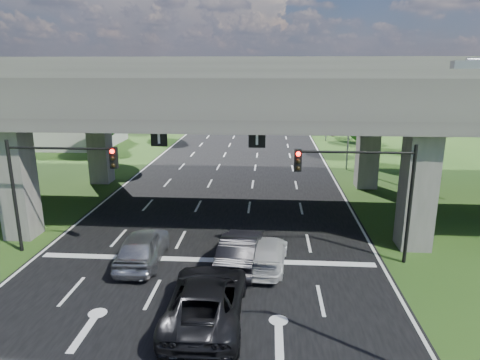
# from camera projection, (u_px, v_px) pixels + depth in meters

# --- Properties ---
(ground) EXTENTS (160.00, 160.00, 0.00)m
(ground) POSITION_uv_depth(u_px,v_px,m) (194.00, 296.00, 18.36)
(ground) COLOR #214215
(ground) RESTS_ON ground
(road) EXTENTS (18.00, 120.00, 0.03)m
(road) POSITION_uv_depth(u_px,v_px,m) (220.00, 217.00, 27.99)
(road) COLOR black
(road) RESTS_ON ground
(overpass) EXTENTS (80.00, 15.00, 10.00)m
(overpass) POSITION_uv_depth(u_px,v_px,m) (222.00, 92.00, 27.87)
(overpass) COLOR #373432
(overpass) RESTS_ON ground
(warehouse) EXTENTS (20.00, 10.00, 4.00)m
(warehouse) POSITION_uv_depth(u_px,v_px,m) (36.00, 128.00, 53.31)
(warehouse) COLOR #9E9E99
(warehouse) RESTS_ON ground
(signal_right) EXTENTS (5.76, 0.54, 6.00)m
(signal_right) POSITION_uv_depth(u_px,v_px,m) (366.00, 182.00, 20.55)
(signal_right) COLOR black
(signal_right) RESTS_ON ground
(signal_left) EXTENTS (5.76, 0.54, 6.00)m
(signal_left) POSITION_uv_depth(u_px,v_px,m) (52.00, 176.00, 21.60)
(signal_left) COLOR black
(signal_left) RESTS_ON ground
(streetlight_far) EXTENTS (3.38, 0.25, 10.00)m
(streetlight_far) POSITION_uv_depth(u_px,v_px,m) (346.00, 108.00, 39.30)
(streetlight_far) COLOR gray
(streetlight_far) RESTS_ON ground
(streetlight_beyond) EXTENTS (3.38, 0.25, 10.00)m
(streetlight_beyond) POSITION_uv_depth(u_px,v_px,m) (325.00, 96.00, 54.71)
(streetlight_beyond) COLOR gray
(streetlight_beyond) RESTS_ON ground
(tree_left_near) EXTENTS (4.50, 4.50, 7.80)m
(tree_left_near) POSITION_uv_depth(u_px,v_px,m) (100.00, 114.00, 43.10)
(tree_left_near) COLOR black
(tree_left_near) RESTS_ON ground
(tree_left_mid) EXTENTS (3.91, 3.90, 6.76)m
(tree_left_mid) POSITION_uv_depth(u_px,v_px,m) (102.00, 112.00, 51.18)
(tree_left_mid) COLOR black
(tree_left_mid) RESTS_ON ground
(tree_left_far) EXTENTS (4.80, 4.80, 8.32)m
(tree_left_far) POSITION_uv_depth(u_px,v_px,m) (152.00, 99.00, 58.37)
(tree_left_far) COLOR black
(tree_left_far) RESTS_ON ground
(tree_right_near) EXTENTS (4.20, 4.20, 7.28)m
(tree_right_near) POSITION_uv_depth(u_px,v_px,m) (368.00, 118.00, 43.30)
(tree_right_near) COLOR black
(tree_right_near) RESTS_ON ground
(tree_right_mid) EXTENTS (3.91, 3.90, 6.76)m
(tree_right_mid) POSITION_uv_depth(u_px,v_px,m) (378.00, 113.00, 50.90)
(tree_right_mid) COLOR black
(tree_right_mid) RESTS_ON ground
(tree_right_far) EXTENTS (4.50, 4.50, 7.80)m
(tree_right_far) POSITION_uv_depth(u_px,v_px,m) (335.00, 101.00, 58.71)
(tree_right_far) COLOR black
(tree_right_far) RESTS_ON ground
(car_silver) EXTENTS (2.18, 5.03, 1.69)m
(car_silver) POSITION_uv_depth(u_px,v_px,m) (143.00, 247.00, 21.23)
(car_silver) COLOR #A0A1A8
(car_silver) RESTS_ON road
(car_dark) EXTENTS (2.14, 5.15, 1.66)m
(car_dark) POSITION_uv_depth(u_px,v_px,m) (240.00, 250.00, 20.91)
(car_dark) COLOR black
(car_dark) RESTS_ON road
(car_white) EXTENTS (2.28, 4.72, 1.32)m
(car_white) POSITION_uv_depth(u_px,v_px,m) (267.00, 254.00, 20.86)
(car_white) COLOR #B6B6B6
(car_white) RESTS_ON road
(car_trailing) EXTENTS (2.91, 6.21, 1.72)m
(car_trailing) POSITION_uv_depth(u_px,v_px,m) (207.00, 299.00, 16.45)
(car_trailing) COLOR black
(car_trailing) RESTS_ON road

